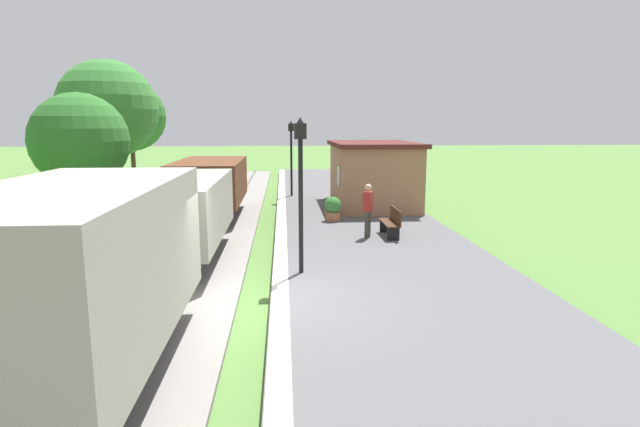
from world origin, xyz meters
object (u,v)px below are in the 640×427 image
object	(u,v)px
tree_trackside_far	(80,141)
bench_near_hut	(392,222)
freight_train	(171,214)
potted_planter	(333,208)
person_waiting	(368,209)
lamp_post_far	(291,144)
tree_field_distant	(130,116)
tree_field_left	(107,110)
lamp_post_near	(301,167)
station_hut	(373,174)

from	to	relation	value
tree_trackside_far	bench_near_hut	bearing A→B (deg)	-16.76
freight_train	potted_planter	size ratio (longest dim) A/B	21.18
person_waiting	potted_planter	xyz separation A→B (m)	(-0.81, 2.89, -0.46)
lamp_post_far	bench_near_hut	bearing A→B (deg)	-72.30
lamp_post_far	tree_field_distant	bearing A→B (deg)	140.94
lamp_post_far	freight_train	bearing A→B (deg)	-105.34
tree_field_left	tree_field_distant	size ratio (longest dim) A/B	1.04
person_waiting	freight_train	bearing A→B (deg)	48.38
lamp_post_far	tree_field_distant	xyz separation A→B (m)	(-9.99, 8.11, 1.47)
freight_train	lamp_post_far	xyz separation A→B (m)	(3.30, 12.04, 1.30)
freight_train	lamp_post_near	size ratio (longest dim) A/B	5.24
person_waiting	lamp_post_near	bearing A→B (deg)	83.38
freight_train	tree_field_distant	bearing A→B (deg)	108.37
person_waiting	tree_field_distant	distance (m)	21.76
station_hut	person_waiting	world-z (taller)	station_hut
lamp_post_near	tree_field_left	size ratio (longest dim) A/B	0.55
freight_train	person_waiting	world-z (taller)	freight_train
tree_trackside_far	lamp_post_near	bearing A→B (deg)	-42.43
potted_planter	tree_field_left	size ratio (longest dim) A/B	0.14
tree_trackside_far	potted_planter	bearing A→B (deg)	-2.97
lamp_post_near	lamp_post_far	size ratio (longest dim) A/B	1.00
lamp_post_far	tree_trackside_far	distance (m)	9.90
lamp_post_near	tree_field_distant	distance (m)	23.64
station_hut	lamp_post_near	xyz separation A→B (m)	(-3.50, -10.02, 1.15)
tree_field_distant	station_hut	bearing A→B (deg)	-40.09
bench_near_hut	potted_planter	world-z (taller)	potted_planter
potted_planter	freight_train	bearing A→B (deg)	-131.71
freight_train	tree_field_distant	size ratio (longest dim) A/B	3.01
potted_planter	lamp_post_far	size ratio (longest dim) A/B	0.25
lamp_post_far	tree_field_distant	world-z (taller)	tree_field_distant
tree_trackside_far	tree_field_left	xyz separation A→B (m)	(-0.85, 5.70, 1.26)
station_hut	tree_field_left	bearing A→B (deg)	167.40
person_waiting	tree_trackside_far	xyz separation A→B (m)	(-9.88, 3.36, 2.01)
bench_near_hut	lamp_post_far	bearing A→B (deg)	107.70
lamp_post_near	tree_field_left	distance (m)	15.38
freight_train	tree_trackside_far	world-z (taller)	tree_trackside_far
potted_planter	tree_field_distant	world-z (taller)	tree_field_distant
station_hut	freight_train	bearing A→B (deg)	-127.72
lamp_post_near	potted_planter	bearing A→B (deg)	77.73
freight_train	potted_planter	bearing A→B (deg)	48.29
bench_near_hut	tree_field_distant	distance (m)	22.17
bench_near_hut	person_waiting	bearing A→B (deg)	-169.66
freight_train	tree_trackside_far	bearing A→B (deg)	127.05
tree_trackside_far	tree_field_distant	world-z (taller)	tree_field_distant
freight_train	person_waiting	bearing A→B (deg)	23.53
tree_field_left	lamp_post_far	bearing A→B (deg)	3.78
person_waiting	tree_field_left	distance (m)	14.43
bench_near_hut	potted_planter	xyz separation A→B (m)	(-1.61, 2.75, 0.00)
freight_train	station_hut	xyz separation A→B (m)	(6.80, 8.79, 0.15)
person_waiting	tree_trackside_far	bearing A→B (deg)	6.06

